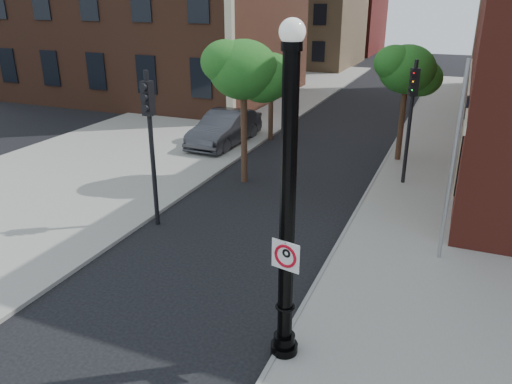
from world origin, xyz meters
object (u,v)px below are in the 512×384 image
at_px(parked_car, 225,128).
at_px(lamppost, 287,222).
at_px(no_parking_sign, 286,256).
at_px(traffic_signal_left, 150,124).
at_px(traffic_signal_right, 412,103).

bearing_deg(parked_car, lamppost, -58.16).
distance_m(lamppost, parked_car, 15.61).
bearing_deg(no_parking_sign, traffic_signal_left, 154.35).
bearing_deg(traffic_signal_left, no_parking_sign, -33.50).
bearing_deg(lamppost, no_parking_sign, -77.52).
relative_size(parked_car, traffic_signal_right, 1.06).
bearing_deg(parked_car, no_parking_sign, -58.34).
bearing_deg(lamppost, traffic_signal_right, 85.07).
xyz_separation_m(parked_car, traffic_signal_left, (1.96, -9.01, 2.43)).
relative_size(lamppost, parked_car, 1.30).
bearing_deg(traffic_signal_right, parked_car, 145.47).
bearing_deg(traffic_signal_left, parked_car, 106.38).
xyz_separation_m(parked_car, traffic_signal_right, (8.73, -2.41, 2.35)).
distance_m(parked_car, traffic_signal_left, 9.54).
distance_m(no_parking_sign, traffic_signal_right, 11.18).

